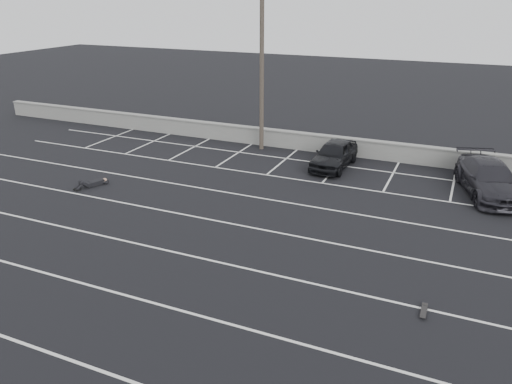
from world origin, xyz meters
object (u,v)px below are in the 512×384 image
at_px(car_right, 489,179).
at_px(skateboard, 424,311).
at_px(utility_pole, 262,67).
at_px(person, 96,180).
at_px(car_left, 334,154).
at_px(trash_bin, 486,167).

height_order(car_right, skateboard, car_right).
xyz_separation_m(utility_pole, skateboard, (10.93, -13.42, -4.79)).
bearing_deg(person, car_left, 56.19).
height_order(car_left, person, car_left).
bearing_deg(person, skateboard, 4.14).
relative_size(utility_pole, trash_bin, 8.93).
distance_m(car_left, skateboard, 13.31).
xyz_separation_m(car_right, utility_pole, (-12.56, 2.48, 4.08)).
bearing_deg(car_left, utility_pole, 165.68).
bearing_deg(person, car_right, 39.94).
xyz_separation_m(car_right, skateboard, (-1.63, -10.94, -0.71)).
bearing_deg(utility_pole, trash_bin, 0.17).
bearing_deg(car_left, car_right, -3.53).
bearing_deg(skateboard, car_left, 116.02).
relative_size(person, skateboard, 3.57).
height_order(utility_pole, trash_bin, utility_pole).
height_order(person, skateboard, person).
xyz_separation_m(car_left, car_right, (7.64, -0.92, 0.05)).
height_order(car_left, trash_bin, car_left).
distance_m(utility_pole, trash_bin, 13.18).
relative_size(car_right, utility_pole, 0.55).
distance_m(trash_bin, skateboard, 13.55).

